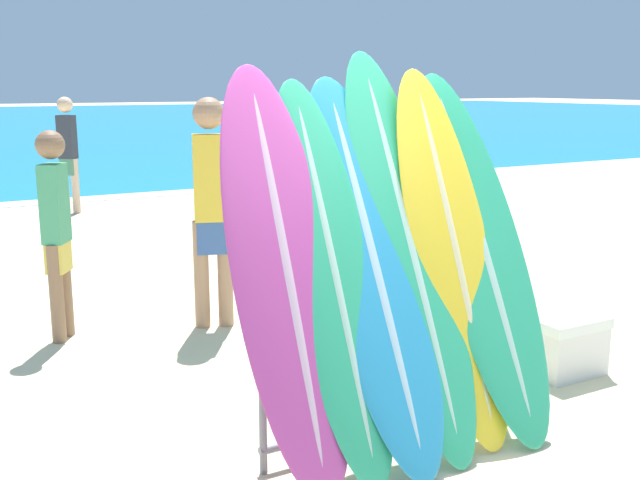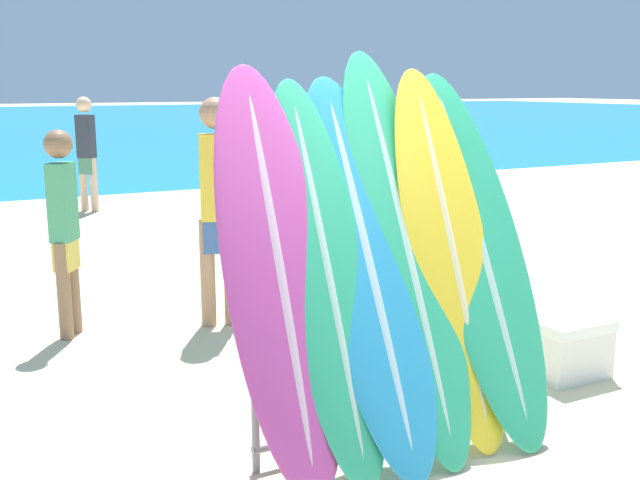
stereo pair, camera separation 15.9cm
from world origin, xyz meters
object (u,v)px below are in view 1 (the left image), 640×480
surfboard_slot_5 (482,251)px  person_near_water (211,204)px  surfboard_slot_1 (333,275)px  cooler_box (566,345)px  surfboard_rack (392,351)px  surfboard_slot_0 (286,274)px  surfboard_slot_3 (409,248)px  surfboard_slot_2 (373,268)px  person_far_left (68,150)px  surfboard_slot_4 (452,253)px  person_mid_beach (56,228)px

surfboard_slot_5 → person_near_water: surfboard_slot_5 is taller
surfboard_slot_1 → cooler_box: bearing=6.9°
person_near_water → cooler_box: size_ratio=3.63×
surfboard_rack → surfboard_slot_5: (0.60, 0.00, 0.49)m
surfboard_slot_0 → surfboard_slot_3: 0.75m
surfboard_slot_0 → surfboard_slot_5: (1.23, 0.00, -0.02)m
surfboard_slot_1 → surfboard_slot_5: bearing=0.9°
surfboard_slot_2 → surfboard_slot_3: size_ratio=0.93×
surfboard_slot_1 → surfboard_slot_3: (0.49, 0.05, 0.08)m
surfboard_slot_5 → person_far_left: (-0.65, 8.49, -0.05)m
surfboard_slot_5 → cooler_box: surfboard_slot_5 is taller
person_near_water → surfboard_slot_4: bearing=120.7°
surfboard_slot_3 → surfboard_slot_5: surfboard_slot_3 is taller
surfboard_slot_0 → person_near_water: (0.50, 2.32, -0.02)m
surfboard_rack → surfboard_slot_1: (-0.38, -0.01, 0.47)m
surfboard_slot_5 → surfboard_slot_3: bearing=176.3°
person_mid_beach → cooler_box: size_ratio=3.17×
surfboard_slot_2 → person_near_water: size_ratio=1.08×
surfboard_rack → cooler_box: bearing=8.2°
surfboard_slot_3 → surfboard_slot_4: (0.26, -0.04, -0.05)m
surfboard_slot_4 → surfboard_slot_5: surfboard_slot_4 is taller
surfboard_slot_4 → person_near_water: (-0.51, 2.32, -0.01)m
surfboard_slot_4 → person_near_water: bearing=102.4°
surfboard_slot_1 → person_near_water: size_ratio=1.08×
cooler_box → surfboard_slot_1: bearing=-173.1°
surfboard_slot_0 → surfboard_slot_4: surfboard_slot_0 is taller
surfboard_slot_4 → surfboard_rack: bearing=179.5°
surfboard_slot_1 → surfboard_slot_4: 0.76m
surfboard_slot_0 → person_far_left: size_ratio=1.17×
person_near_water → person_mid_beach: size_ratio=1.15×
surfboard_slot_1 → person_far_left: size_ratio=1.13×
surfboard_slot_2 → surfboard_slot_4: 0.51m
person_far_left → surfboard_slot_4: bearing=137.2°
cooler_box → surfboard_slot_3: bearing=-172.5°
surfboard_slot_1 → person_far_left: 8.52m
surfboard_slot_3 → surfboard_slot_4: size_ratio=1.05×
person_mid_beach → cooler_box: bearing=-98.3°
surfboard_rack → surfboard_slot_4: (0.38, -0.00, 0.50)m
surfboard_slot_1 → surfboard_slot_5: surfboard_slot_5 is taller
person_mid_beach → surfboard_slot_3: bearing=-120.0°
surfboard_slot_4 → cooler_box: (1.18, 0.23, -0.80)m
surfboard_slot_0 → surfboard_slot_2: 0.50m
cooler_box → surfboard_rack: bearing=-171.8°
surfboard_slot_2 → surfboard_slot_4: size_ratio=0.98×
surfboard_slot_2 → cooler_box: surfboard_slot_2 is taller
surfboard_slot_4 → surfboard_slot_3: bearing=171.8°
surfboard_slot_5 → person_near_water: size_ratio=1.10×
surfboard_slot_1 → surfboard_slot_3: bearing=5.3°
cooler_box → surfboard_slot_0: bearing=-174.3°
surfboard_slot_1 → surfboard_slot_2: (0.25, 0.01, 0.01)m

